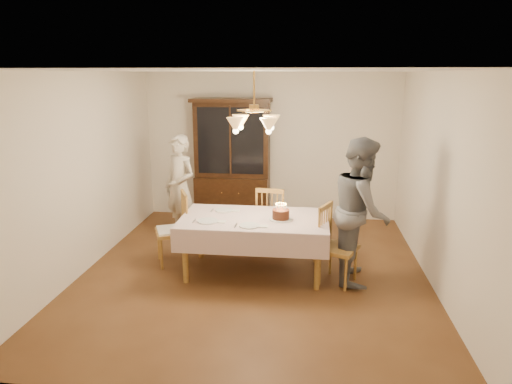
# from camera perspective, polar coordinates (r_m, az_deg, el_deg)

# --- Properties ---
(ground) EXTENTS (5.00, 5.00, 0.00)m
(ground) POSITION_cam_1_polar(r_m,az_deg,el_deg) (6.19, -0.22, -9.93)
(ground) COLOR #533017
(ground) RESTS_ON ground
(room_shell) EXTENTS (5.00, 5.00, 5.00)m
(room_shell) POSITION_cam_1_polar(r_m,az_deg,el_deg) (5.72, -0.23, 4.66)
(room_shell) COLOR white
(room_shell) RESTS_ON ground
(dining_table) EXTENTS (1.90, 1.10, 0.76)m
(dining_table) POSITION_cam_1_polar(r_m,az_deg,el_deg) (5.94, -0.23, -3.91)
(dining_table) COLOR olive
(dining_table) RESTS_ON ground
(china_hutch) EXTENTS (1.38, 0.54, 2.16)m
(china_hutch) POSITION_cam_1_polar(r_m,az_deg,el_deg) (8.10, -2.97, 3.69)
(china_hutch) COLOR black
(china_hutch) RESTS_ON ground
(chair_far_side) EXTENTS (0.49, 0.47, 1.00)m
(chair_far_side) POSITION_cam_1_polar(r_m,az_deg,el_deg) (6.72, 1.99, -3.84)
(chair_far_side) COLOR olive
(chair_far_side) RESTS_ON ground
(chair_left_end) EXTENTS (0.56, 0.57, 1.00)m
(chair_left_end) POSITION_cam_1_polar(r_m,az_deg,el_deg) (6.41, -10.41, -4.91)
(chair_left_end) COLOR olive
(chair_left_end) RESTS_ON ground
(chair_right_end) EXTENTS (0.56, 0.57, 1.00)m
(chair_right_end) POSITION_cam_1_polar(r_m,az_deg,el_deg) (5.82, 10.15, -7.05)
(chair_right_end) COLOR olive
(chair_right_end) RESTS_ON ground
(elderly_woman) EXTENTS (0.73, 0.66, 1.66)m
(elderly_woman) POSITION_cam_1_polar(r_m,az_deg,el_deg) (7.26, -9.47, 0.54)
(elderly_woman) COLOR silver
(elderly_woman) RESTS_ON ground
(adult_in_grey) EXTENTS (0.75, 0.93, 1.83)m
(adult_in_grey) POSITION_cam_1_polar(r_m,az_deg,el_deg) (5.83, 13.00, -2.25)
(adult_in_grey) COLOR slate
(adult_in_grey) RESTS_ON ground
(birthday_cake) EXTENTS (0.30, 0.30, 0.21)m
(birthday_cake) POSITION_cam_1_polar(r_m,az_deg,el_deg) (5.82, 3.12, -2.88)
(birthday_cake) COLOR white
(birthday_cake) RESTS_ON dining_table
(place_setting_near_left) EXTENTS (0.41, 0.26, 0.02)m
(place_setting_near_left) POSITION_cam_1_polar(r_m,az_deg,el_deg) (5.78, -5.92, -3.64)
(place_setting_near_left) COLOR white
(place_setting_near_left) RESTS_ON dining_table
(place_setting_near_right) EXTENTS (0.40, 0.25, 0.02)m
(place_setting_near_right) POSITION_cam_1_polar(r_m,az_deg,el_deg) (5.58, -0.68, -4.23)
(place_setting_near_right) COLOR white
(place_setting_near_right) RESTS_ON dining_table
(place_setting_far_left) EXTENTS (0.38, 0.24, 0.02)m
(place_setting_far_left) POSITION_cam_1_polar(r_m,az_deg,el_deg) (6.22, -3.91, -2.29)
(place_setting_far_left) COLOR white
(place_setting_far_left) RESTS_ON dining_table
(chandelier) EXTENTS (0.62, 0.62, 0.73)m
(chandelier) POSITION_cam_1_polar(r_m,az_deg,el_deg) (5.66, -0.24, 8.61)
(chandelier) COLOR #BF8C3F
(chandelier) RESTS_ON ground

